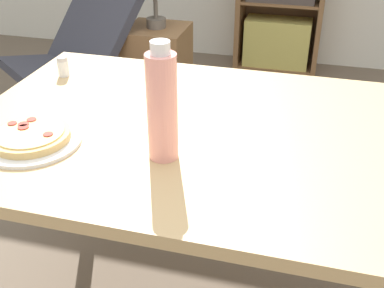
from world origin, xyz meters
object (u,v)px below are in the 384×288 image
Objects in this scene: drink_bottle at (162,106)px; salt_shaker at (63,67)px; side_table at (158,76)px; pizza_on_plate at (31,138)px; lounge_chair_near at (76,80)px.

drink_bottle reaches higher than salt_shaker.
salt_shaker is (-0.50, 0.41, -0.11)m from drink_bottle.
salt_shaker reaches higher than side_table.
drink_bottle is at bearing -39.83° from salt_shaker.
salt_shaker is (-0.14, 0.44, 0.02)m from pizza_on_plate.
pizza_on_plate reaches higher than side_table.
lounge_chair_near reaches higher than salt_shaker.
salt_shaker is 0.11× the size of side_table.
side_table is (-0.55, 1.56, -0.60)m from drink_bottle.
drink_bottle is at bearing -17.30° from lounge_chair_near.
drink_bottle is 0.65m from salt_shaker.
side_table is (-0.20, 1.58, -0.48)m from pizza_on_plate.
salt_shaker is 1.25m from side_table.
lounge_chair_near is 0.49m from side_table.
side_table is at bearing 97.03° from pizza_on_plate.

